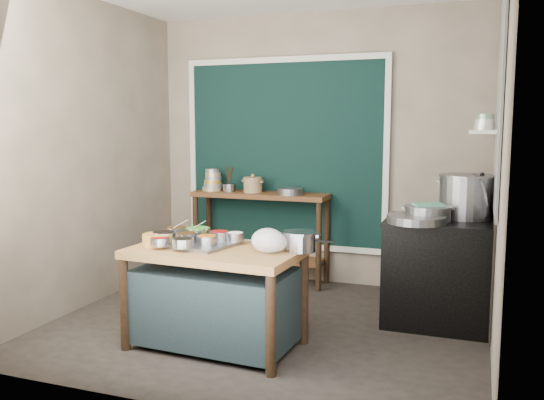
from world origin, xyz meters
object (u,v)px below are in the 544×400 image
(saucepan, at_px, (300,241))
(prep_table, at_px, (215,298))
(condiment_tray, at_px, (195,244))
(ceramic_crock, at_px, (253,186))
(utensil_cup, at_px, (229,188))
(stove_block, at_px, (441,274))
(yellow_basin, at_px, (158,240))
(back_counter, at_px, (260,237))
(stock_pot, at_px, (466,196))
(steamer, at_px, (428,213))

(saucepan, bearing_deg, prep_table, -162.66)
(condiment_tray, height_order, ceramic_crock, ceramic_crock)
(condiment_tray, bearing_deg, utensil_cup, 106.17)
(stove_block, relative_size, saucepan, 3.47)
(prep_table, xyz_separation_m, ceramic_crock, (-0.43, 1.82, 0.65))
(yellow_basin, distance_m, saucepan, 1.08)
(prep_table, height_order, saucepan, saucepan)
(stove_block, bearing_deg, ceramic_crock, 160.16)
(back_counter, bearing_deg, saucepan, -60.27)
(stove_block, relative_size, stock_pot, 1.92)
(stove_block, height_order, ceramic_crock, ceramic_crock)
(condiment_tray, relative_size, saucepan, 2.19)
(stove_block, relative_size, steamer, 2.33)
(prep_table, height_order, steamer, steamer)
(condiment_tray, distance_m, yellow_basin, 0.28)
(condiment_tray, relative_size, yellow_basin, 2.46)
(steamer, bearing_deg, condiment_tray, -149.29)
(stock_pot, bearing_deg, stove_block, -134.96)
(saucepan, relative_size, stock_pot, 0.55)
(ceramic_crock, bearing_deg, prep_table, -76.61)
(prep_table, height_order, utensil_cup, utensil_cup)
(yellow_basin, bearing_deg, steamer, 29.41)
(yellow_basin, xyz_separation_m, saucepan, (1.07, 0.19, 0.03))
(utensil_cup, bearing_deg, stove_block, -17.52)
(stove_block, relative_size, condiment_tray, 1.59)
(condiment_tray, distance_m, steamer, 1.90)
(utensil_cup, bearing_deg, ceramic_crock, 0.70)
(back_counter, xyz_separation_m, stove_block, (1.90, -0.73, -0.05))
(utensil_cup, relative_size, steamer, 0.35)
(prep_table, distance_m, saucepan, 0.77)
(back_counter, distance_m, stock_pot, 2.22)
(back_counter, distance_m, stove_block, 2.04)
(prep_table, height_order, condiment_tray, condiment_tray)
(stove_block, height_order, yellow_basin, stove_block)
(yellow_basin, distance_m, steamer, 2.17)
(condiment_tray, bearing_deg, stove_block, 31.13)
(utensil_cup, relative_size, stock_pot, 0.29)
(utensil_cup, bearing_deg, stock_pot, -12.67)
(back_counter, relative_size, ceramic_crock, 6.87)
(condiment_tray, xyz_separation_m, utensil_cup, (-0.51, 1.76, 0.23))
(yellow_basin, distance_m, stock_pot, 2.55)
(ceramic_crock, height_order, stock_pot, stock_pot)
(yellow_basin, bearing_deg, stove_block, 29.87)
(saucepan, height_order, stock_pot, stock_pot)
(prep_table, relative_size, saucepan, 4.83)
(back_counter, xyz_separation_m, saucepan, (0.97, -1.69, 0.35))
(prep_table, distance_m, ceramic_crock, 1.98)
(steamer, bearing_deg, back_counter, 155.42)
(prep_table, relative_size, yellow_basin, 5.43)
(condiment_tray, distance_m, saucepan, 0.81)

